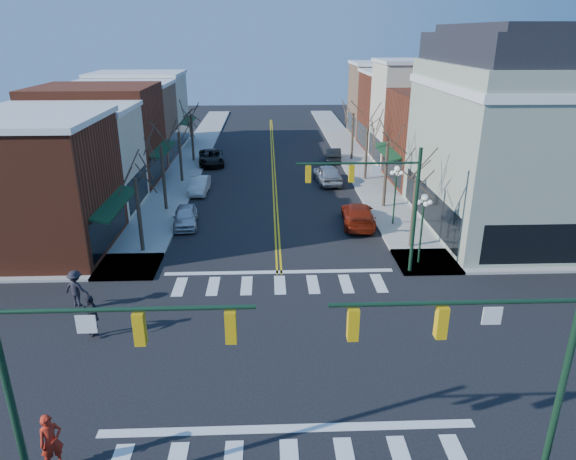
{
  "coord_description": "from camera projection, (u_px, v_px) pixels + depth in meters",
  "views": [
    {
      "loc": [
        -0.55,
        -18.62,
        12.77
      ],
      "look_at": [
        0.48,
        7.2,
        2.8
      ],
      "focal_mm": 32.0,
      "sensor_mm": 36.0,
      "label": 1
    }
  ],
  "objects": [
    {
      "name": "traffic_mast_far_right",
      "position": [
        383.0,
        194.0,
        27.39
      ],
      "size": [
        6.6,
        0.28,
        7.2
      ],
      "color": "#14331E",
      "rests_on": "ground"
    },
    {
      "name": "car_left_mid",
      "position": [
        199.0,
        185.0,
        43.45
      ],
      "size": [
        1.57,
        4.16,
        1.36
      ],
      "primitive_type": "imported",
      "rotation": [
        0.0,
        0.0,
        -0.03
      ],
      "color": "silver",
      "rests_on": "ground"
    },
    {
      "name": "tree_right_a",
      "position": [
        413.0,
        213.0,
        31.71
      ],
      "size": [
        0.24,
        0.24,
        4.62
      ],
      "primitive_type": "cylinder",
      "color": "#382B21",
      "rests_on": "ground"
    },
    {
      "name": "bldg_right_brick_a",
      "position": [
        450.0,
        139.0,
        45.12
      ],
      "size": [
        10.0,
        8.5,
        8.0
      ],
      "primitive_type": "cube",
      "color": "maroon",
      "rests_on": "ground"
    },
    {
      "name": "car_right_mid",
      "position": [
        327.0,
        174.0,
        46.24
      ],
      "size": [
        2.52,
        5.21,
        1.72
      ],
      "primitive_type": "imported",
      "rotation": [
        0.0,
        0.0,
        3.24
      ],
      "color": "#ADAEB2",
      "rests_on": "ground"
    },
    {
      "name": "bldg_left_brick_b",
      "position": [
        99.0,
        135.0,
        45.51
      ],
      "size": [
        10.0,
        9.0,
        8.5
      ],
      "primitive_type": "cube",
      "color": "maroon",
      "rests_on": "ground"
    },
    {
      "name": "lamppost_corner",
      "position": [
        423.0,
        217.0,
        29.14
      ],
      "size": [
        0.36,
        0.36,
        4.33
      ],
      "color": "#14331E",
      "rests_on": "ground"
    },
    {
      "name": "tree_right_b",
      "position": [
        386.0,
        175.0,
        39.07
      ],
      "size": [
        0.24,
        0.24,
        5.18
      ],
      "primitive_type": "cylinder",
      "color": "#382B21",
      "rests_on": "ground"
    },
    {
      "name": "bldg_left_brick_a",
      "position": [
        21.0,
        188.0,
        30.91
      ],
      "size": [
        10.0,
        8.5,
        8.0
      ],
      "primitive_type": "cube",
      "color": "maroon",
      "rests_on": "ground"
    },
    {
      "name": "tree_right_d",
      "position": [
        352.0,
        137.0,
        54.02
      ],
      "size": [
        0.24,
        0.24,
        4.97
      ],
      "primitive_type": "cylinder",
      "color": "#382B21",
      "rests_on": "ground"
    },
    {
      "name": "pedestrian_red_a",
      "position": [
        51.0,
        441.0,
        15.66
      ],
      "size": [
        0.82,
        0.79,
        1.89
      ],
      "primitive_type": "imported",
      "rotation": [
        0.0,
        0.0,
        0.71
      ],
      "color": "#AA2112",
      "rests_on": "sidewalk_left"
    },
    {
      "name": "bldg_left_stucco_b",
      "position": [
        141.0,
        111.0,
        60.48
      ],
      "size": [
        10.0,
        8.0,
        8.2
      ],
      "primitive_type": "cube",
      "color": "beige",
      "rests_on": "ground"
    },
    {
      "name": "pedestrian_dark_b",
      "position": [
        76.0,
        289.0,
        25.0
      ],
      "size": [
        1.37,
        1.01,
        1.9
      ],
      "primitive_type": "imported",
      "rotation": [
        0.0,
        0.0,
        2.87
      ],
      "color": "black",
      "rests_on": "sidewalk_left"
    },
    {
      "name": "car_right_near",
      "position": [
        358.0,
        215.0,
        36.17
      ],
      "size": [
        2.6,
        5.48,
        1.54
      ],
      "primitive_type": "imported",
      "rotation": [
        0.0,
        0.0,
        3.06
      ],
      "color": "maroon",
      "rests_on": "ground"
    },
    {
      "name": "lamppost_midblock",
      "position": [
        396.0,
        185.0,
        35.2
      ],
      "size": [
        0.36,
        0.36,
        4.33
      ],
      "color": "#14331E",
      "rests_on": "ground"
    },
    {
      "name": "car_right_far",
      "position": [
        333.0,
        154.0,
        54.29
      ],
      "size": [
        1.87,
        4.38,
        1.4
      ],
      "primitive_type": "imported",
      "rotation": [
        0.0,
        0.0,
        3.05
      ],
      "color": "black",
      "rests_on": "ground"
    },
    {
      "name": "ground",
      "position": [
        284.0,
        351.0,
        21.98
      ],
      "size": [
        160.0,
        160.0,
        0.0
      ],
      "primitive_type": "plane",
      "color": "black",
      "rests_on": "ground"
    },
    {
      "name": "sidewalk_right",
      "position": [
        385.0,
        203.0,
        40.92
      ],
      "size": [
        3.5,
        70.0,
        0.15
      ],
      "primitive_type": "cube",
      "color": "#9E9B93",
      "rests_on": "ground"
    },
    {
      "name": "traffic_mast_near_right",
      "position": [
        501.0,
        358.0,
        13.59
      ],
      "size": [
        6.6,
        0.28,
        7.2
      ],
      "color": "#14331E",
      "rests_on": "ground"
    },
    {
      "name": "car_left_near",
      "position": [
        186.0,
        217.0,
        36.0
      ],
      "size": [
        2.01,
        4.18,
        1.38
      ],
      "primitive_type": "imported",
      "rotation": [
        0.0,
        0.0,
        0.1
      ],
      "color": "silver",
      "rests_on": "ground"
    },
    {
      "name": "pedestrian_dark_a",
      "position": [
        92.0,
        315.0,
        22.65
      ],
      "size": [
        1.11,
        1.15,
        1.92
      ],
      "primitive_type": "imported",
      "rotation": [
        0.0,
        0.0,
        -0.83
      ],
      "color": "black",
      "rests_on": "sidewalk_left"
    },
    {
      "name": "bldg_right_stucco",
      "position": [
        425.0,
        115.0,
        51.99
      ],
      "size": [
        10.0,
        7.0,
        10.0
      ],
      "primitive_type": "cube",
      "color": "beige",
      "rests_on": "ground"
    },
    {
      "name": "tree_left_c",
      "position": [
        180.0,
        158.0,
        46.02
      ],
      "size": [
        0.24,
        0.24,
        4.55
      ],
      "primitive_type": "cylinder",
      "color": "#382B21",
      "rests_on": "ground"
    },
    {
      "name": "bldg_right_tan",
      "position": [
        391.0,
        101.0,
        66.62
      ],
      "size": [
        10.0,
        8.0,
        9.0
      ],
      "primitive_type": "cube",
      "color": "#967053",
      "rests_on": "ground"
    },
    {
      "name": "tree_right_c",
      "position": [
        366.0,
        154.0,
        46.59
      ],
      "size": [
        0.24,
        0.24,
        4.83
      ],
      "primitive_type": "cylinder",
      "color": "#382B21",
      "rests_on": "ground"
    },
    {
      "name": "tree_left_a",
      "position": [
        139.0,
        216.0,
        31.06
      ],
      "size": [
        0.24,
        0.24,
        4.76
      ],
      "primitive_type": "cylinder",
      "color": "#382B21",
      "rests_on": "ground"
    },
    {
      "name": "tree_left_b",
      "position": [
        164.0,
        179.0,
        38.47
      ],
      "size": [
        0.24,
        0.24,
        5.04
      ],
      "primitive_type": "cylinder",
      "color": "#382B21",
      "rests_on": "ground"
    },
    {
      "name": "bldg_right_brick_b",
      "position": [
        406.0,
        111.0,
        59.25
      ],
      "size": [
        10.0,
        8.0,
        8.5
      ],
      "primitive_type": "cube",
      "color": "maroon",
      "rests_on": "ground"
    },
    {
      "name": "bldg_left_tan",
      "position": [
        124.0,
        124.0,
        53.32
      ],
      "size": [
        10.0,
        7.5,
        7.8
      ],
      "primitive_type": "cube",
      "color": "#967053",
      "rests_on": "ground"
    },
    {
      "name": "sidewalk_left",
      "position": [
        164.0,
        205.0,
        40.27
      ],
      "size": [
        3.5,
        70.0,
        0.15
      ],
      "primitive_type": "cube",
      "color": "#9E9B93",
      "rests_on": "ground"
    },
    {
      "name": "traffic_mast_near_left",
      "position": [
        77.0,
        368.0,
        13.18
      ],
      "size": [
        6.6,
        0.28,
        7.2
      ],
      "color": "#14331E",
      "rests_on": "ground"
    },
    {
      "name": "tree_left_d",
      "position": [
        192.0,
        139.0,
        53.41
      ],
      "size": [
        0.24,
        0.24,
        4.9
      ],
      "primitive_type": "cylinder",
      "color": "#382B21",
      "rests_on": "ground"
    },
    {
      "name": "car_left_far",
      "position": [
        211.0,
        157.0,
        52.83
      ],
      "size": [
        3.12,
        5.64,
        1.49
      ],
      "primitive_type": "imported",
      "rotation": [
        0.0,
        0.0,
        0.12
      ],
      "color": "black",
      "rests_on": "ground"
    },
    {
      "name": "bldg_left_stucco_a",
      "position": [
        68.0,
        162.0,
        38.23
      ],
      "size": [
        10.0,
        7.0,
        7.5
      ],
      "primitive_type": "cube",
      "color": "beige",
      "rests_on": "ground"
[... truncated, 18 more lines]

